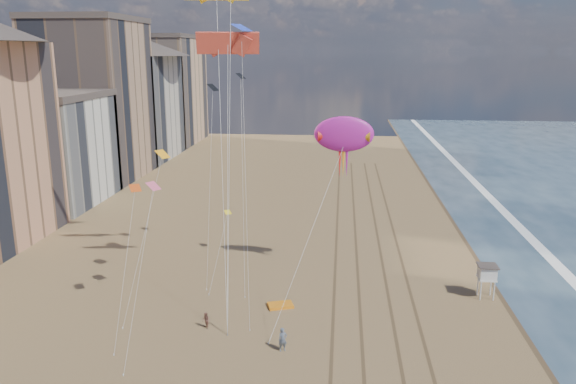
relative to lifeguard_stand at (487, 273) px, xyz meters
The scene contains 10 objects.
wet_sand 17.08m from the lifeguard_stand, 69.87° to the left, with size 260.00×260.00×0.00m, color #42301E.
foam 18.92m from the lifeguard_stand, 57.73° to the left, with size 260.00×260.00×0.00m, color white.
tracks 12.40m from the lifeguard_stand, 151.16° to the left, with size 7.68×120.00×0.01m.
buildings 72.87m from the lifeguard_stand, 144.88° to the left, with size 34.72×131.35×29.00m.
lifeguard_stand is the anchor object (origin of this frame).
grounded_kite 19.80m from the lifeguard_stand, 168.74° to the right, with size 2.28×1.45×0.26m, color orange.
show_kite 18.95m from the lifeguard_stand, 164.55° to the left, with size 5.43×7.86×20.88m.
kite_flyer_a 21.69m from the lifeguard_stand, 147.41° to the right, with size 0.70×0.46×1.93m, color #545D6C.
kite_flyer_b 26.61m from the lifeguard_stand, 161.11° to the right, with size 0.70×0.54×1.44m, color brown.
small_kites 30.71m from the lifeguard_stand, behind, with size 10.05×18.34×20.39m.
Camera 1 is at (-0.77, -27.05, 22.86)m, focal length 35.00 mm.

